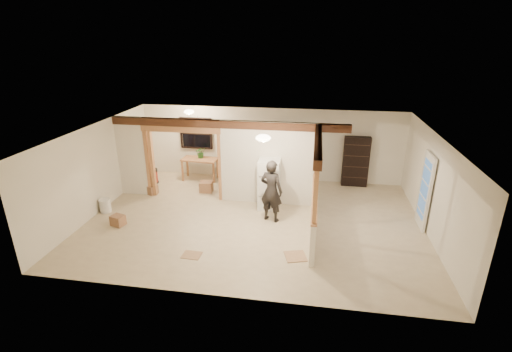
% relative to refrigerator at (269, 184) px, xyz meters
% --- Properties ---
extents(floor, '(9.00, 6.50, 0.01)m').
position_rel_refrigerator_xyz_m(floor, '(-0.29, -0.84, -0.74)').
color(floor, beige).
rests_on(floor, ground).
extents(ceiling, '(9.00, 6.50, 0.01)m').
position_rel_refrigerator_xyz_m(ceiling, '(-0.29, -0.84, 1.76)').
color(ceiling, white).
extents(wall_back, '(9.00, 0.01, 2.50)m').
position_rel_refrigerator_xyz_m(wall_back, '(-0.29, 2.41, 0.51)').
color(wall_back, silver).
rests_on(wall_back, floor).
extents(wall_front, '(9.00, 0.01, 2.50)m').
position_rel_refrigerator_xyz_m(wall_front, '(-0.29, -4.09, 0.51)').
color(wall_front, silver).
rests_on(wall_front, floor).
extents(wall_left, '(0.01, 6.50, 2.50)m').
position_rel_refrigerator_xyz_m(wall_left, '(-4.79, -0.84, 0.51)').
color(wall_left, silver).
rests_on(wall_left, floor).
extents(wall_right, '(0.01, 6.50, 2.50)m').
position_rel_refrigerator_xyz_m(wall_right, '(4.21, -0.84, 0.51)').
color(wall_right, silver).
rests_on(wall_right, floor).
extents(partition_left_stub, '(0.90, 0.12, 2.50)m').
position_rel_refrigerator_xyz_m(partition_left_stub, '(-4.34, 0.36, 0.51)').
color(partition_left_stub, silver).
rests_on(partition_left_stub, floor).
extents(partition_center, '(2.80, 0.12, 2.50)m').
position_rel_refrigerator_xyz_m(partition_center, '(-0.09, 0.36, 0.51)').
color(partition_center, silver).
rests_on(partition_center, floor).
extents(doorway_frame, '(2.46, 0.14, 2.20)m').
position_rel_refrigerator_xyz_m(doorway_frame, '(-2.69, 0.36, 0.36)').
color(doorway_frame, '#B67B4C').
rests_on(doorway_frame, floor).
extents(header_beam_back, '(7.00, 0.18, 0.22)m').
position_rel_refrigerator_xyz_m(header_beam_back, '(-1.29, 0.36, 1.64)').
color(header_beam_back, '#4D2B1A').
rests_on(header_beam_back, ceiling).
extents(header_beam_right, '(0.18, 3.30, 0.22)m').
position_rel_refrigerator_xyz_m(header_beam_right, '(1.31, -1.24, 1.64)').
color(header_beam_right, '#4D2B1A').
rests_on(header_beam_right, ceiling).
extents(pony_wall, '(0.12, 3.20, 1.00)m').
position_rel_refrigerator_xyz_m(pony_wall, '(1.31, -1.24, -0.24)').
color(pony_wall, silver).
rests_on(pony_wall, floor).
extents(stud_partition, '(0.14, 3.20, 1.32)m').
position_rel_refrigerator_xyz_m(stud_partition, '(1.31, -1.24, 0.92)').
color(stud_partition, '#B67B4C').
rests_on(stud_partition, pony_wall).
extents(window_back, '(1.12, 0.10, 1.10)m').
position_rel_refrigerator_xyz_m(window_back, '(-2.89, 2.33, 0.81)').
color(window_back, black).
rests_on(window_back, wall_back).
extents(french_door, '(0.12, 0.86, 2.00)m').
position_rel_refrigerator_xyz_m(french_door, '(4.13, -0.44, 0.26)').
color(french_door, white).
rests_on(french_door, floor).
extents(ceiling_dome_main, '(0.36, 0.36, 0.16)m').
position_rel_refrigerator_xyz_m(ceiling_dome_main, '(0.01, -1.34, 1.74)').
color(ceiling_dome_main, '#FFEABF').
rests_on(ceiling_dome_main, ceiling).
extents(ceiling_dome_util, '(0.32, 0.32, 0.14)m').
position_rel_refrigerator_xyz_m(ceiling_dome_util, '(-2.79, 1.46, 1.74)').
color(ceiling_dome_util, '#FFEABF').
rests_on(ceiling_dome_util, ceiling).
extents(hanging_bulb, '(0.07, 0.07, 0.07)m').
position_rel_refrigerator_xyz_m(hanging_bulb, '(-2.29, 0.76, 1.44)').
color(hanging_bulb, '#FFD88C').
rests_on(hanging_bulb, ceiling).
extents(refrigerator, '(0.61, 0.59, 1.48)m').
position_rel_refrigerator_xyz_m(refrigerator, '(0.00, 0.00, 0.00)').
color(refrigerator, white).
rests_on(refrigerator, floor).
extents(woman, '(0.73, 0.59, 1.74)m').
position_rel_refrigerator_xyz_m(woman, '(0.16, -0.77, 0.13)').
color(woman, black).
rests_on(woman, floor).
extents(work_table, '(1.25, 0.69, 0.77)m').
position_rel_refrigerator_xyz_m(work_table, '(-2.67, 1.90, -0.36)').
color(work_table, '#B67B4C').
rests_on(work_table, floor).
extents(potted_plant, '(0.45, 0.42, 0.39)m').
position_rel_refrigerator_xyz_m(potted_plant, '(-2.65, 1.99, 0.22)').
color(potted_plant, '#3B7832').
rests_on(potted_plant, work_table).
extents(shop_vac, '(0.45, 0.45, 0.52)m').
position_rel_refrigerator_xyz_m(shop_vac, '(-4.18, 1.28, -0.48)').
color(shop_vac, maroon).
rests_on(shop_vac, floor).
extents(bookshelf, '(0.84, 0.28, 1.68)m').
position_rel_refrigerator_xyz_m(bookshelf, '(2.62, 2.19, 0.10)').
color(bookshelf, black).
rests_on(bookshelf, floor).
extents(bucket, '(0.39, 0.39, 0.40)m').
position_rel_refrigerator_xyz_m(bucket, '(-4.61, -1.03, -0.54)').
color(bucket, white).
rests_on(bucket, floor).
extents(box_util_a, '(0.40, 0.35, 0.34)m').
position_rel_refrigerator_xyz_m(box_util_a, '(-2.16, 0.86, -0.57)').
color(box_util_a, '#926547').
rests_on(box_util_a, floor).
extents(box_util_b, '(0.40, 0.40, 0.28)m').
position_rel_refrigerator_xyz_m(box_util_b, '(-3.84, 0.41, -0.60)').
color(box_util_b, '#926547').
rests_on(box_util_b, floor).
extents(box_front, '(0.40, 0.36, 0.28)m').
position_rel_refrigerator_xyz_m(box_front, '(-3.85, -1.71, -0.60)').
color(box_front, '#926547').
rests_on(box_front, floor).
extents(floor_panel_near, '(0.58, 0.58, 0.02)m').
position_rel_refrigerator_xyz_m(floor_panel_near, '(0.94, -2.48, -0.73)').
color(floor_panel_near, tan).
rests_on(floor_panel_near, floor).
extents(floor_panel_far, '(0.45, 0.37, 0.01)m').
position_rel_refrigerator_xyz_m(floor_panel_far, '(-1.44, -2.81, -0.73)').
color(floor_panel_far, tan).
rests_on(floor_panel_far, floor).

